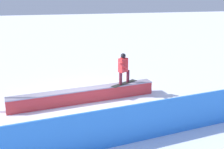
{
  "coord_description": "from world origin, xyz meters",
  "views": [
    {
      "loc": [
        2.16,
        10.35,
        4.32
      ],
      "look_at": [
        -0.93,
        0.94,
        1.4
      ],
      "focal_mm": 42.14,
      "sensor_mm": 36.0,
      "label": 1
    }
  ],
  "objects": [
    {
      "name": "snowboarder",
      "position": [
        -1.79,
        -0.1,
        1.34
      ],
      "size": [
        1.43,
        0.92,
        1.4
      ],
      "color": "black",
      "rests_on": "grind_box"
    },
    {
      "name": "safety_fence",
      "position": [
        0.0,
        3.75,
        0.63
      ],
      "size": [
        11.35,
        0.85,
        1.26
      ],
      "primitive_type": "cube",
      "rotation": [
        0.0,
        0.0,
        0.07
      ],
      "color": "#2F7EED",
      "rests_on": "ground_plane"
    },
    {
      "name": "grind_box",
      "position": [
        0.0,
        0.0,
        0.27
      ],
      "size": [
        6.34,
        0.94,
        0.59
      ],
      "color": "red",
      "rests_on": "ground_plane"
    },
    {
      "name": "ground_plane",
      "position": [
        0.0,
        0.0,
        0.0
      ],
      "size": [
        120.0,
        120.0,
        0.0
      ],
      "primitive_type": "plane",
      "color": "white"
    }
  ]
}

